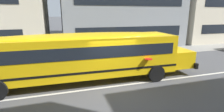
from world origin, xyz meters
TOP-DOWN VIEW (x-y plane):
  - ground_plane at (0.00, 0.00)m, footprint 400.00×400.00m
  - sidewalk_far at (0.00, 7.03)m, footprint 120.00×3.00m
  - lane_centreline at (0.00, 0.00)m, footprint 110.00×0.16m
  - school_bus at (-1.21, 1.25)m, footprint 12.43×3.08m

SIDE VIEW (x-z plane):
  - ground_plane at x=0.00m, z-range 0.00..0.00m
  - lane_centreline at x=0.00m, z-range 0.00..0.01m
  - sidewalk_far at x=0.00m, z-range 0.00..0.01m
  - school_bus at x=-1.21m, z-range 0.26..3.03m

